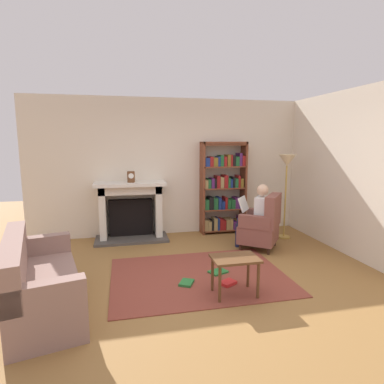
% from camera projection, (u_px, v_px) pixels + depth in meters
% --- Properties ---
extents(ground, '(14.00, 14.00, 0.00)m').
position_uv_depth(ground, '(204.00, 286.00, 4.16)').
color(ground, olive).
extents(back_wall, '(5.60, 0.10, 2.70)m').
position_uv_depth(back_wall, '(173.00, 167.00, 6.41)').
color(back_wall, beige).
rests_on(back_wall, ground).
extents(side_wall_right, '(0.10, 5.20, 2.70)m').
position_uv_depth(side_wall_right, '(330.00, 170.00, 5.71)').
color(side_wall_right, beige).
rests_on(side_wall_right, ground).
extents(area_rug, '(2.40, 1.80, 0.01)m').
position_uv_depth(area_rug, '(199.00, 276.00, 4.45)').
color(area_rug, brown).
rests_on(area_rug, ground).
extents(fireplace, '(1.35, 0.64, 1.11)m').
position_uv_depth(fireplace, '(131.00, 209.00, 6.10)').
color(fireplace, '#4C4742').
rests_on(fireplace, ground).
extents(mantel_clock, '(0.14, 0.14, 0.20)m').
position_uv_depth(mantel_clock, '(131.00, 177.00, 5.91)').
color(mantel_clock, brown).
rests_on(mantel_clock, fireplace).
extents(bookshelf, '(0.92, 0.32, 1.86)m').
position_uv_depth(bookshelf, '(223.00, 189.00, 6.48)').
color(bookshelf, brown).
rests_on(bookshelf, ground).
extents(armchair_reading, '(0.88, 0.89, 0.97)m').
position_uv_depth(armchair_reading, '(262.00, 225.00, 5.53)').
color(armchair_reading, '#331E14').
rests_on(armchair_reading, ground).
extents(seated_reader, '(0.59, 0.57, 1.14)m').
position_uv_depth(seated_reader, '(256.00, 213.00, 5.55)').
color(seated_reader, white).
rests_on(seated_reader, ground).
extents(sofa_floral, '(1.10, 1.82, 0.85)m').
position_uv_depth(sofa_floral, '(38.00, 283.00, 3.50)').
color(sofa_floral, gray).
rests_on(sofa_floral, ground).
extents(side_table, '(0.56, 0.39, 0.48)m').
position_uv_depth(side_table, '(235.00, 263.00, 3.85)').
color(side_table, brown).
rests_on(side_table, ground).
extents(scattered_books, '(0.78, 0.63, 0.04)m').
position_uv_depth(scattered_books, '(212.00, 279.00, 4.30)').
color(scattered_books, '#267233').
rests_on(scattered_books, area_rug).
extents(floor_lamp, '(0.32, 0.32, 1.62)m').
position_uv_depth(floor_lamp, '(287.00, 168.00, 6.02)').
color(floor_lamp, '#B7933F').
rests_on(floor_lamp, ground).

